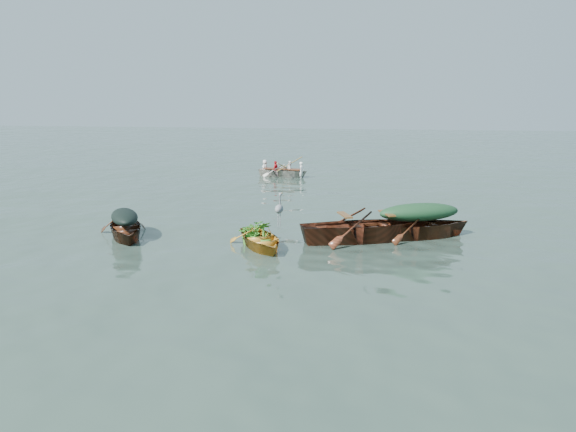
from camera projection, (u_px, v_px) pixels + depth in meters
name	position (u px, v px, depth m)	size (l,w,h in m)	color
ground	(291.00, 241.00, 15.86)	(140.00, 140.00, 0.00)	#2F4137
yellow_dinghy	(260.00, 247.00, 15.14)	(1.32, 3.05, 0.82)	#B58A23
dark_covered_boat	(126.00, 237.00, 16.30)	(1.34, 3.60, 0.89)	#472310
green_tarp_boat	(418.00, 238.00, 16.22)	(1.38, 4.43, 1.04)	#4F2912
open_wooden_boat	(365.00, 241.00, 15.84)	(1.59, 5.11, 1.24)	#5C2817
rowed_boat	(283.00, 177.00, 29.62)	(1.13, 3.77, 0.87)	beige
dark_tarp_cover	(124.00, 215.00, 16.17)	(0.74, 1.98, 0.40)	black
green_tarp_cover	(419.00, 211.00, 16.06)	(0.76, 2.43, 0.52)	#163618
thwart_benches	(366.00, 219.00, 15.71)	(0.95, 2.55, 0.04)	#563314
heron	(279.00, 214.00, 15.19)	(0.28, 0.40, 0.92)	gray
dinghy_weeds	(256.00, 218.00, 15.52)	(0.70, 0.90, 0.60)	#30751E
rowers	(283.00, 161.00, 29.46)	(1.02, 2.64, 0.76)	white
oars	(283.00, 168.00, 29.53)	(2.60, 0.60, 0.06)	#A8843F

